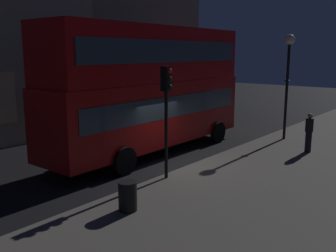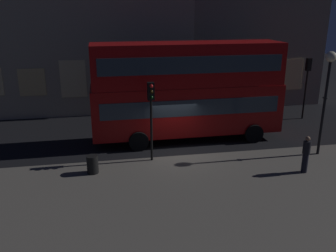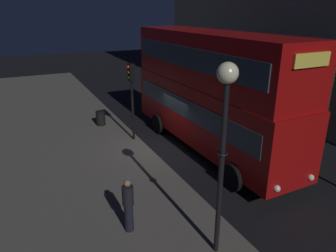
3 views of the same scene
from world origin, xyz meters
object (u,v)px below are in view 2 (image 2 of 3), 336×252
(double_decker_bus, at_px, (187,87))
(litter_bin, at_px, (93,164))
(traffic_light_far_side, at_px, (307,76))
(pedestrian, at_px, (306,154))
(traffic_light_near_kerb, at_px, (151,105))
(street_lamp, at_px, (328,79))

(double_decker_bus, relative_size, litter_bin, 12.94)
(traffic_light_far_side, xyz_separation_m, pedestrian, (-4.73, -8.33, -2.00))
(traffic_light_near_kerb, height_order, pedestrian, traffic_light_near_kerb)
(traffic_light_far_side, xyz_separation_m, street_lamp, (-2.82, -6.42, 1.04))
(pedestrian, relative_size, litter_bin, 2.08)
(pedestrian, xyz_separation_m, litter_bin, (-9.68, 1.68, -0.49))
(litter_bin, bearing_deg, pedestrian, -9.82)
(traffic_light_far_side, relative_size, pedestrian, 2.40)
(street_lamp, relative_size, pedestrian, 3.01)
(traffic_light_near_kerb, xyz_separation_m, street_lamp, (8.70, -0.74, 1.10))
(traffic_light_far_side, height_order, pedestrian, traffic_light_far_side)
(traffic_light_near_kerb, relative_size, litter_bin, 4.67)
(street_lamp, xyz_separation_m, litter_bin, (-11.59, -0.23, -3.52))
(double_decker_bus, bearing_deg, street_lamp, -31.42)
(pedestrian, distance_m, litter_bin, 9.84)
(street_lamp, height_order, pedestrian, street_lamp)
(traffic_light_near_kerb, relative_size, pedestrian, 2.25)
(double_decker_bus, distance_m, traffic_light_near_kerb, 3.87)
(traffic_light_far_side, distance_m, pedestrian, 9.78)
(double_decker_bus, xyz_separation_m, pedestrian, (4.31, -5.61, -2.11))
(pedestrian, bearing_deg, traffic_light_near_kerb, 66.58)
(traffic_light_near_kerb, xyz_separation_m, pedestrian, (6.79, -2.64, -1.94))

